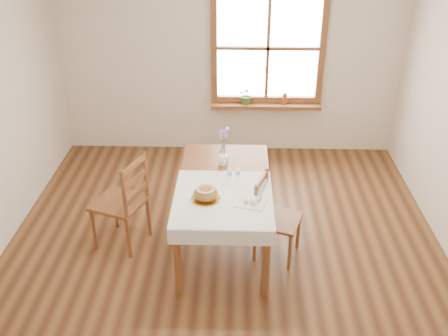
# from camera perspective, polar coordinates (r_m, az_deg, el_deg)

# --- Properties ---
(ground) EXTENTS (5.00, 5.00, 0.00)m
(ground) POSITION_cam_1_polar(r_m,az_deg,el_deg) (5.03, -0.10, -10.67)
(ground) COLOR brown
(ground) RESTS_ON ground
(room_walls) EXTENTS (4.60, 5.10, 2.65)m
(room_walls) POSITION_cam_1_polar(r_m,az_deg,el_deg) (4.15, -0.12, 7.71)
(room_walls) COLOR silver
(room_walls) RESTS_ON ground
(window) EXTENTS (1.46, 0.08, 1.46)m
(window) POSITION_cam_1_polar(r_m,az_deg,el_deg) (6.58, 5.04, 13.49)
(window) COLOR brown
(window) RESTS_ON ground
(window_sill) EXTENTS (1.46, 0.20, 0.05)m
(window_sill) POSITION_cam_1_polar(r_m,az_deg,el_deg) (6.76, 4.79, 7.12)
(window_sill) COLOR brown
(window_sill) RESTS_ON ground
(dining_table) EXTENTS (0.90, 1.60, 0.75)m
(dining_table) POSITION_cam_1_polar(r_m,az_deg,el_deg) (4.88, 0.00, -2.40)
(dining_table) COLOR brown
(dining_table) RESTS_ON ground
(table_linen) EXTENTS (0.91, 0.99, 0.01)m
(table_linen) POSITION_cam_1_polar(r_m,az_deg,el_deg) (4.58, -0.11, -3.45)
(table_linen) COLOR white
(table_linen) RESTS_ON dining_table
(chair_left) EXTENTS (0.62, 0.61, 1.01)m
(chair_left) POSITION_cam_1_polar(r_m,az_deg,el_deg) (5.11, -11.91, -3.70)
(chair_left) COLOR brown
(chair_left) RESTS_ON ground
(chair_right) EXTENTS (0.54, 0.53, 0.87)m
(chair_right) POSITION_cam_1_polar(r_m,az_deg,el_deg) (4.89, 6.21, -5.77)
(chair_right) COLOR brown
(chair_right) RESTS_ON ground
(bread_plate) EXTENTS (0.27, 0.27, 0.01)m
(bread_plate) POSITION_cam_1_polar(r_m,az_deg,el_deg) (4.55, -2.09, -3.52)
(bread_plate) COLOR white
(bread_plate) RESTS_ON table_linen
(bread_loaf) EXTENTS (0.22, 0.22, 0.12)m
(bread_loaf) POSITION_cam_1_polar(r_m,az_deg,el_deg) (4.51, -2.11, -2.79)
(bread_loaf) COLOR olive
(bread_loaf) RESTS_ON bread_plate
(egg_napkin) EXTENTS (0.32, 0.29, 0.01)m
(egg_napkin) POSITION_cam_1_polar(r_m,az_deg,el_deg) (4.50, 3.05, -3.93)
(egg_napkin) COLOR white
(egg_napkin) RESTS_ON table_linen
(eggs) EXTENTS (0.25, 0.23, 0.05)m
(eggs) POSITION_cam_1_polar(r_m,az_deg,el_deg) (4.49, 3.06, -3.62)
(eggs) COLOR silver
(eggs) RESTS_ON egg_napkin
(salt_shaker) EXTENTS (0.06, 0.06, 0.09)m
(salt_shaker) POSITION_cam_1_polar(r_m,az_deg,el_deg) (4.89, 1.57, -0.46)
(salt_shaker) COLOR white
(salt_shaker) RESTS_ON table_linen
(pepper_shaker) EXTENTS (0.06, 0.06, 0.09)m
(pepper_shaker) POSITION_cam_1_polar(r_m,az_deg,el_deg) (4.88, 0.63, -0.51)
(pepper_shaker) COLOR white
(pepper_shaker) RESTS_ON table_linen
(flower_vase) EXTENTS (0.10, 0.10, 0.10)m
(flower_vase) POSITION_cam_1_polar(r_m,az_deg,el_deg) (5.11, -0.08, 0.89)
(flower_vase) COLOR white
(flower_vase) RESTS_ON dining_table
(lavender_bouquet) EXTENTS (0.16, 0.16, 0.31)m
(lavender_bouquet) POSITION_cam_1_polar(r_m,az_deg,el_deg) (5.01, -0.08, 2.95)
(lavender_bouquet) COLOR #715393
(lavender_bouquet) RESTS_ON flower_vase
(potted_plant) EXTENTS (0.25, 0.27, 0.18)m
(potted_plant) POSITION_cam_1_polar(r_m,az_deg,el_deg) (6.71, 2.59, 8.08)
(potted_plant) COLOR #38742E
(potted_plant) RESTS_ON window_sill
(amber_bottle) EXTENTS (0.07, 0.07, 0.16)m
(amber_bottle) POSITION_cam_1_polar(r_m,az_deg,el_deg) (6.74, 6.96, 7.91)
(amber_bottle) COLOR #9C4E1C
(amber_bottle) RESTS_ON window_sill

